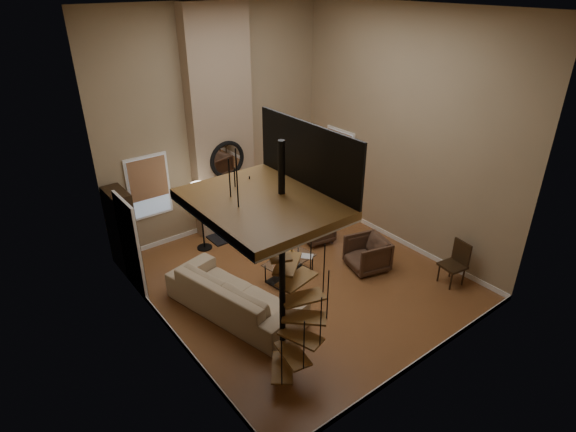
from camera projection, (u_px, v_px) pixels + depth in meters
ground at (299, 279)px, 10.41m from camera, size 6.00×6.50×0.01m
back_wall at (217, 124)px, 11.43m from camera, size 6.00×0.02×5.50m
front_wall at (440, 225)px, 6.86m from camera, size 6.00×0.02×5.50m
left_wall at (154, 203)px, 7.52m from camera, size 0.02×6.50×5.50m
right_wall at (403, 133)px, 10.76m from camera, size 0.02×6.50×5.50m
ceiling at (303, 8)px, 7.88m from camera, size 6.00×6.50×0.01m
baseboard_back at (224, 222)px, 12.67m from camera, size 6.00×0.02×0.12m
baseboard_front at (417, 362)px, 8.10m from camera, size 6.00×0.02×0.12m
baseboard_left at (174, 333)px, 8.77m from camera, size 0.02×6.50×0.12m
baseboard_right at (391, 236)px, 12.00m from camera, size 0.02×6.50×0.12m
chimney_breast at (221, 126)px, 11.30m from camera, size 1.60×0.38×5.50m
hearth at (237, 233)px, 12.21m from camera, size 1.50×0.60×0.04m
firebox at (230, 210)px, 12.17m from camera, size 0.95×0.02×0.72m
mantel at (230, 190)px, 11.84m from camera, size 1.70×0.18×0.06m
mirror_frame at (227, 160)px, 11.51m from camera, size 0.94×0.10×0.94m
mirror_disc at (227, 159)px, 11.52m from camera, size 0.80×0.01×0.80m
vase_left at (210, 190)px, 11.50m from camera, size 0.24×0.24×0.25m
vase_right at (249, 179)px, 12.13m from camera, size 0.20×0.20×0.21m
window_back at (149, 186)px, 10.91m from camera, size 1.02×0.06×1.52m
window_right at (339, 156)px, 12.68m from camera, size 0.06×1.02×1.52m
entry_door at (131, 247)px, 9.60m from camera, size 0.10×1.05×2.16m
loft at (268, 198)px, 6.55m from camera, size 1.70×2.20×1.09m
spiral_stair at (283, 277)px, 7.37m from camera, size 1.47×1.47×4.06m
hutch at (122, 230)px, 10.41m from camera, size 0.40×0.85×1.91m
sofa at (234, 294)px, 9.26m from camera, size 1.79×3.07×0.84m
armchair_near at (320, 228)px, 11.73m from camera, size 0.83×0.81×0.65m
armchair_far at (370, 253)px, 10.68m from camera, size 1.03×1.01×0.77m
coffee_table at (289, 266)px, 10.35m from camera, size 1.23×0.75×0.44m
bowl at (288, 257)px, 10.28m from camera, size 0.43×0.43×0.11m
book at (306, 257)px, 10.35m from camera, size 0.35×0.36×0.03m
floor_lamp at (200, 196)px, 10.92m from camera, size 0.41×0.41×1.71m
accent_lamp at (283, 206)px, 13.06m from camera, size 0.15×0.15×0.55m
side_chair at (456, 261)px, 10.07m from camera, size 0.54×0.54×1.00m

